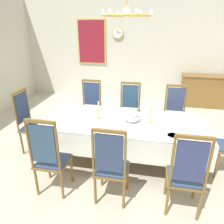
{
  "coord_description": "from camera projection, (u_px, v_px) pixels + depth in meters",
  "views": [
    {
      "loc": [
        0.43,
        -3.18,
        2.27
      ],
      "look_at": [
        -0.19,
        -0.07,
        0.92
      ],
      "focal_mm": 33.89,
      "sensor_mm": 36.0,
      "label": 1
    }
  ],
  "objects": [
    {
      "name": "ground",
      "position": [
        123.0,
        159.0,
        3.84
      ],
      "size": [
        7.22,
        6.66,
        0.04
      ],
      "primitive_type": "cube",
      "color": "beige"
    },
    {
      "name": "back_wall",
      "position": [
        141.0,
        50.0,
        6.28
      ],
      "size": [
        7.22,
        0.08,
        3.05
      ],
      "primitive_type": "cube",
      "color": "beige",
      "rests_on": "ground"
    },
    {
      "name": "dining_table",
      "position": [
        124.0,
        125.0,
        3.53
      ],
      "size": [
        2.67,
        1.1,
        0.76
      ],
      "color": "brown",
      "rests_on": "ground"
    },
    {
      "name": "tablecloth",
      "position": [
        124.0,
        127.0,
        3.54
      ],
      "size": [
        2.69,
        1.12,
        0.41
      ],
      "color": "white",
      "rests_on": "dining_table"
    },
    {
      "name": "chair_south_a",
      "position": [
        50.0,
        157.0,
        2.86
      ],
      "size": [
        0.44,
        0.42,
        1.2
      ],
      "color": "brown",
      "rests_on": "ground"
    },
    {
      "name": "chair_north_a",
      "position": [
        91.0,
        107.0,
        4.6
      ],
      "size": [
        0.44,
        0.42,
        1.15
      ],
      "rotation": [
        0.0,
        0.0,
        3.14
      ],
      "color": "brown",
      "rests_on": "ground"
    },
    {
      "name": "chair_south_b",
      "position": [
        111.0,
        165.0,
        2.71
      ],
      "size": [
        0.44,
        0.42,
        1.16
      ],
      "color": "brown",
      "rests_on": "ground"
    },
    {
      "name": "chair_north_b",
      "position": [
        129.0,
        110.0,
        4.45
      ],
      "size": [
        0.44,
        0.42,
        1.14
      ],
      "rotation": [
        0.0,
        0.0,
        3.14
      ],
      "color": "brown",
      "rests_on": "ground"
    },
    {
      "name": "chair_south_c",
      "position": [
        186.0,
        174.0,
        2.54
      ],
      "size": [
        0.44,
        0.42,
        1.18
      ],
      "color": "brown",
      "rests_on": "ground"
    },
    {
      "name": "chair_north_c",
      "position": [
        175.0,
        113.0,
        4.28
      ],
      "size": [
        0.44,
        0.42,
        1.13
      ],
      "rotation": [
        0.0,
        0.0,
        3.14
      ],
      "color": "brown",
      "rests_on": "ground"
    },
    {
      "name": "chair_head_west",
      "position": [
        30.0,
        121.0,
        3.89
      ],
      "size": [
        0.42,
        0.44,
        1.19
      ],
      "rotation": [
        0.0,
        0.0,
        -1.57
      ],
      "color": "brown",
      "rests_on": "ground"
    },
    {
      "name": "soup_tureen",
      "position": [
        132.0,
        116.0,
        3.44
      ],
      "size": [
        0.27,
        0.27,
        0.22
      ],
      "color": "white",
      "rests_on": "tablecloth"
    },
    {
      "name": "candlestick_west",
      "position": [
        99.0,
        112.0,
        3.53
      ],
      "size": [
        0.07,
        0.07,
        0.32
      ],
      "color": "gold",
      "rests_on": "tablecloth"
    },
    {
      "name": "candlestick_east",
      "position": [
        151.0,
        115.0,
        3.37
      ],
      "size": [
        0.07,
        0.07,
        0.37
      ],
      "color": "gold",
      "rests_on": "tablecloth"
    },
    {
      "name": "bowl_near_left",
      "position": [
        147.0,
        134.0,
        3.05
      ],
      "size": [
        0.18,
        0.18,
        0.04
      ],
      "color": "white",
      "rests_on": "tablecloth"
    },
    {
      "name": "bowl_near_right",
      "position": [
        173.0,
        136.0,
        3.0
      ],
      "size": [
        0.19,
        0.19,
        0.03
      ],
      "color": "white",
      "rests_on": "tablecloth"
    },
    {
      "name": "bowl_far_left",
      "position": [
        137.0,
        111.0,
        3.84
      ],
      "size": [
        0.14,
        0.14,
        0.03
      ],
      "color": "white",
      "rests_on": "tablecloth"
    },
    {
      "name": "bowl_far_right",
      "position": [
        115.0,
        130.0,
        3.17
      ],
      "size": [
        0.19,
        0.19,
        0.04
      ],
      "color": "white",
      "rests_on": "tablecloth"
    },
    {
      "name": "spoon_primary",
      "position": [
        155.0,
        135.0,
        3.06
      ],
      "size": [
        0.03,
        0.18,
        0.01
      ],
      "rotation": [
        0.0,
        0.0,
        0.03
      ],
      "color": "gold",
      "rests_on": "tablecloth"
    },
    {
      "name": "spoon_secondary",
      "position": [
        181.0,
        137.0,
        3.01
      ],
      "size": [
        0.04,
        0.18,
        0.01
      ],
      "rotation": [
        0.0,
        0.0,
        0.12
      ],
      "color": "gold",
      "rests_on": "tablecloth"
    },
    {
      "name": "sideboard",
      "position": [
        207.0,
        91.0,
        6.06
      ],
      "size": [
        1.44,
        0.48,
        0.9
      ],
      "rotation": [
        0.0,
        0.0,
        3.14
      ],
      "color": "brown",
      "rests_on": "ground"
    },
    {
      "name": "mounted_clock",
      "position": [
        118.0,
        33.0,
        6.16
      ],
      "size": [
        0.34,
        0.06,
        0.34
      ],
      "color": "#D1B251"
    },
    {
      "name": "framed_painting",
      "position": [
        92.0,
        42.0,
        6.42
      ],
      "size": [
        0.88,
        0.05,
        1.31
      ],
      "color": "#D1B251"
    },
    {
      "name": "chandelier",
      "position": [
        126.0,
        15.0,
        2.88
      ],
      "size": [
        0.7,
        0.69,
        0.66
      ],
      "color": "gold"
    }
  ]
}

